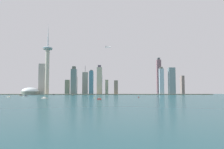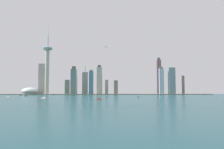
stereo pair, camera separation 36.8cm
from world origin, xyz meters
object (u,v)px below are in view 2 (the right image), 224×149
Objects in this scene: skyscraper_9 at (75,85)px; boat_7 at (138,97)px; skyscraper_12 at (99,84)px; boat_1 at (8,97)px; skyscraper_0 at (171,81)px; boat_6 at (44,98)px; skyscraper_11 at (73,81)px; boat_3 at (25,96)px; airplane at (107,47)px; boat_0 at (53,95)px; boat_4 at (21,95)px; skyscraper_10 at (115,87)px; skyscraper_6 at (41,79)px; skyscraper_13 at (161,81)px; stadium_dome at (30,92)px; skyscraper_7 at (99,80)px; observation_tower at (47,61)px; skyscraper_3 at (106,87)px; skyscraper_8 at (158,77)px; channel_buoy_0 at (94,98)px; skyscraper_4 at (85,83)px; skyscraper_5 at (67,87)px; skyscraper_1 at (91,82)px; boat_5 at (99,99)px; skyscraper_2 at (182,85)px; boat_2 at (72,95)px.

boat_7 is at bearing -61.13° from skyscraper_9.
skyscraper_12 reaches higher than boat_1.
skyscraper_0 is 563.05m from boat_6.
skyscraper_11 reaches higher than boat_3.
skyscraper_0 is 4.33× the size of airplane.
boat_0 is 0.31× the size of airplane.
boat_4 is (-39.13, 57.47, 0.48)m from boat_3.
boat_4 is at bearing -126.33° from airplane.
boat_3 is 0.95× the size of boat_4.
boat_6 is (-175.91, -383.70, -28.41)m from skyscraper_10.
boat_0 is 147.80m from boat_3.
skyscraper_6 is 5.23× the size of airplane.
airplane reaches higher than skyscraper_13.
boat_4 is (-323.82, -170.77, -28.08)m from skyscraper_10.
boat_0 is 225.97m from boat_1.
stadium_dome is 9.05× the size of boat_0.
skyscraper_7 is at bearing 32.86° from boat_7.
airplane is (267.35, -83.38, 46.76)m from observation_tower.
boat_3 is (-242.80, -341.11, -32.42)m from skyscraper_3.
skyscraper_8 reaches higher than channel_buoy_0.
boat_4 is at bearing -142.75° from skyscraper_7.
boat_3 is (-213.23, -249.39, -59.32)m from skyscraper_7.
skyscraper_4 is 443.82m from channel_buoy_0.
skyscraper_12 reaches higher than skyscraper_10.
skyscraper_10 reaches higher than stadium_dome.
skyscraper_5 is at bearing 170.82° from boat_0.
skyscraper_6 is at bearing 57.87° from boat_3.
channel_buoy_0 is (169.62, -474.89, -32.45)m from skyscraper_5.
skyscraper_0 is 8.15× the size of boat_3.
skyscraper_0 is at bearing -6.60° from skyscraper_1.
skyscraper_0 is at bearing -113.78° from boat_5.
boat_7 is at bearing -121.43° from skyscraper_2.
skyscraper_9 reaches higher than boat_0.
boat_0 reaches higher than boat_2.
skyscraper_1 is at bearing 33.31° from boat_4.
skyscraper_13 is (-6.66, -77.48, -24.60)m from skyscraper_8.
boat_7 is at bearing -131.55° from boat_2.
skyscraper_13 is at bearing -5.45° from skyscraper_11.
boat_2 is at bearing -111.12° from skyscraper_7.
skyscraper_0 reaches higher than skyscraper_5.
skyscraper_6 reaches higher than boat_0.
skyscraper_2 is at bearing -0.61° from skyscraper_5.
boat_2 is 145.11m from boat_3.
skyscraper_10 is at bearing -8.53° from skyscraper_6.
skyscraper_5 is 4.58× the size of boat_4.
channel_buoy_0 is (88.67, -187.37, -0.32)m from boat_2.
skyscraper_11 reaches higher than boat_5.
boat_1 is 246.87m from channel_buoy_0.
observation_tower is 148.17m from stadium_dome.
skyscraper_3 reaches higher than skyscraper_5.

